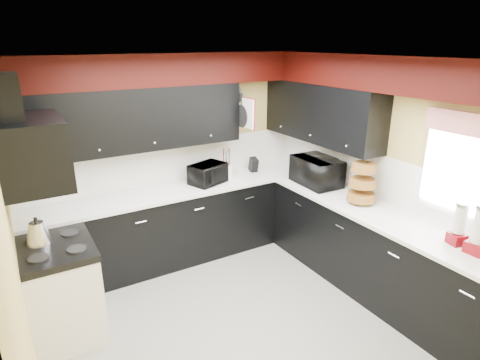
# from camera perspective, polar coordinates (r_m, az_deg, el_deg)

# --- Properties ---
(ground) EXTENTS (3.60, 3.60, 0.00)m
(ground) POSITION_cam_1_polar(r_m,az_deg,el_deg) (4.19, 0.58, -19.64)
(ground) COLOR gray
(ground) RESTS_ON ground
(wall_back) EXTENTS (3.60, 0.06, 2.50)m
(wall_back) POSITION_cam_1_polar(r_m,az_deg,el_deg) (5.08, -9.95, 3.20)
(wall_back) COLOR #E0C666
(wall_back) RESTS_ON ground
(wall_right) EXTENTS (0.06, 3.60, 2.50)m
(wall_right) POSITION_cam_1_polar(r_m,az_deg,el_deg) (4.68, 19.87, 0.91)
(wall_right) COLOR #E0C666
(wall_right) RESTS_ON ground
(wall_left) EXTENTS (0.06, 3.60, 2.50)m
(wall_left) POSITION_cam_1_polar(r_m,az_deg,el_deg) (3.11, -29.49, -9.83)
(wall_left) COLOR #E0C666
(wall_left) RESTS_ON ground
(ceiling) EXTENTS (3.60, 3.60, 0.06)m
(ceiling) POSITION_cam_1_polar(r_m,az_deg,el_deg) (3.26, 0.74, 16.96)
(ceiling) COLOR white
(ceiling) RESTS_ON wall_back
(cab_back) EXTENTS (3.60, 0.60, 0.90)m
(cab_back) POSITION_cam_1_polar(r_m,az_deg,el_deg) (5.10, -8.21, -6.27)
(cab_back) COLOR black
(cab_back) RESTS_ON ground
(cab_right) EXTENTS (0.60, 3.00, 0.90)m
(cab_right) POSITION_cam_1_polar(r_m,az_deg,el_deg) (4.60, 19.14, -10.23)
(cab_right) COLOR black
(cab_right) RESTS_ON ground
(counter_back) EXTENTS (3.62, 0.64, 0.04)m
(counter_back) POSITION_cam_1_polar(r_m,az_deg,el_deg) (4.92, -8.47, -1.32)
(counter_back) COLOR white
(counter_back) RESTS_ON cab_back
(counter_right) EXTENTS (0.64, 3.02, 0.04)m
(counter_right) POSITION_cam_1_polar(r_m,az_deg,el_deg) (4.39, 19.81, -4.87)
(counter_right) COLOR white
(counter_right) RESTS_ON cab_right
(splash_back) EXTENTS (3.60, 0.02, 0.50)m
(splash_back) POSITION_cam_1_polar(r_m,az_deg,el_deg) (5.09, -9.87, 2.52)
(splash_back) COLOR white
(splash_back) RESTS_ON counter_back
(splash_right) EXTENTS (0.02, 3.60, 0.50)m
(splash_right) POSITION_cam_1_polar(r_m,az_deg,el_deg) (4.69, 19.71, 0.20)
(splash_right) COLOR white
(splash_right) RESTS_ON counter_right
(upper_back) EXTENTS (2.60, 0.35, 0.70)m
(upper_back) POSITION_cam_1_polar(r_m,az_deg,el_deg) (4.64, -15.37, 8.28)
(upper_back) COLOR black
(upper_back) RESTS_ON wall_back
(upper_right) EXTENTS (0.35, 1.80, 0.70)m
(upper_right) POSITION_cam_1_polar(r_m,az_deg,el_deg) (5.03, 11.40, 9.38)
(upper_right) COLOR black
(upper_right) RESTS_ON wall_right
(soffit_back) EXTENTS (3.60, 0.36, 0.35)m
(soffit_back) POSITION_cam_1_polar(r_m,az_deg,el_deg) (4.73, -9.91, 15.28)
(soffit_back) COLOR black
(soffit_back) RESTS_ON wall_back
(soffit_right) EXTENTS (0.36, 3.24, 0.35)m
(soffit_right) POSITION_cam_1_polar(r_m,az_deg,el_deg) (4.23, 21.83, 13.79)
(soffit_right) COLOR black
(soffit_right) RESTS_ON wall_right
(stove) EXTENTS (0.60, 0.75, 0.86)m
(stove) POSITION_cam_1_polar(r_m,az_deg,el_deg) (4.17, -23.86, -14.47)
(stove) COLOR white
(stove) RESTS_ON ground
(cooktop) EXTENTS (0.62, 0.77, 0.06)m
(cooktop) POSITION_cam_1_polar(r_m,az_deg,el_deg) (3.95, -24.76, -8.85)
(cooktop) COLOR black
(cooktop) RESTS_ON stove
(hood) EXTENTS (0.50, 0.78, 0.55)m
(hood) POSITION_cam_1_polar(r_m,az_deg,el_deg) (3.64, -27.48, 3.53)
(hood) COLOR black
(hood) RESTS_ON wall_left
(hood_duct) EXTENTS (0.24, 0.40, 0.40)m
(hood_duct) POSITION_cam_1_polar(r_m,az_deg,el_deg) (3.56, -30.61, 9.68)
(hood_duct) COLOR black
(hood_duct) RESTS_ON wall_left
(window) EXTENTS (0.03, 0.86, 0.96)m
(window) POSITION_cam_1_polar(r_m,az_deg,el_deg) (4.10, 29.74, 1.38)
(window) COLOR white
(window) RESTS_ON wall_right
(valance) EXTENTS (0.04, 0.88, 0.20)m
(valance) POSITION_cam_1_polar(r_m,az_deg,el_deg) (3.97, 30.29, 6.77)
(valance) COLOR red
(valance) RESTS_ON wall_right
(pan_top) EXTENTS (0.03, 0.22, 0.40)m
(pan_top) POSITION_cam_1_polar(r_m,az_deg,el_deg) (5.05, -0.50, 12.09)
(pan_top) COLOR black
(pan_top) RESTS_ON upper_back
(pan_mid) EXTENTS (0.03, 0.28, 0.46)m
(pan_mid) POSITION_cam_1_polar(r_m,az_deg,el_deg) (4.98, 0.27, 9.07)
(pan_mid) COLOR black
(pan_mid) RESTS_ON upper_back
(pan_low) EXTENTS (0.03, 0.24, 0.42)m
(pan_low) POSITION_cam_1_polar(r_m,az_deg,el_deg) (5.20, -1.22, 9.18)
(pan_low) COLOR black
(pan_low) RESTS_ON upper_back
(cut_board) EXTENTS (0.03, 0.26, 0.35)m
(cut_board) POSITION_cam_1_polar(r_m,az_deg,el_deg) (4.87, 1.10, 9.45)
(cut_board) COLOR white
(cut_board) RESTS_ON upper_back
(baskets) EXTENTS (0.27, 0.27, 0.50)m
(baskets) POSITION_cam_1_polar(r_m,az_deg,el_deg) (4.53, 17.00, -0.31)
(baskets) COLOR brown
(baskets) RESTS_ON upper_right
(deco_plate) EXTENTS (0.03, 0.24, 0.24)m
(deco_plate) POSITION_cam_1_polar(r_m,az_deg,el_deg) (4.25, 24.80, 12.41)
(deco_plate) COLOR white
(deco_plate) RESTS_ON wall_right
(toaster_oven) EXTENTS (0.52, 0.48, 0.25)m
(toaster_oven) POSITION_cam_1_polar(r_m,az_deg,el_deg) (4.99, -4.53, 0.90)
(toaster_oven) COLOR black
(toaster_oven) RESTS_ON counter_back
(microwave) EXTENTS (0.44, 0.63, 0.34)m
(microwave) POSITION_cam_1_polar(r_m,az_deg,el_deg) (5.01, 10.90, 1.23)
(microwave) COLOR black
(microwave) RESTS_ON counter_right
(utensil_crock) EXTENTS (0.18, 0.18, 0.17)m
(utensil_crock) POSITION_cam_1_polar(r_m,az_deg,el_deg) (5.19, -1.92, 1.19)
(utensil_crock) COLOR white
(utensil_crock) RESTS_ON counter_back
(knife_block) EXTENTS (0.10, 0.13, 0.19)m
(knife_block) POSITION_cam_1_polar(r_m,az_deg,el_deg) (5.42, 1.93, 2.16)
(knife_block) COLOR black
(knife_block) RESTS_ON counter_back
(kettle) EXTENTS (0.27, 0.27, 0.20)m
(kettle) POSITION_cam_1_polar(r_m,az_deg,el_deg) (4.01, -26.83, -6.68)
(kettle) COLOR silver
(kettle) RESTS_ON cooktop
(dispenser_a) EXTENTS (0.16, 0.16, 0.35)m
(dispenser_a) POSITION_cam_1_polar(r_m,az_deg,el_deg) (3.97, 28.71, -5.73)
(dispenser_a) COLOR #70000C
(dispenser_a) RESTS_ON counter_right
(dispenser_b) EXTENTS (0.15, 0.15, 0.41)m
(dispenser_b) POSITION_cam_1_polar(r_m,az_deg,el_deg) (3.87, 30.96, -6.23)
(dispenser_b) COLOR maroon
(dispenser_b) RESTS_ON counter_right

